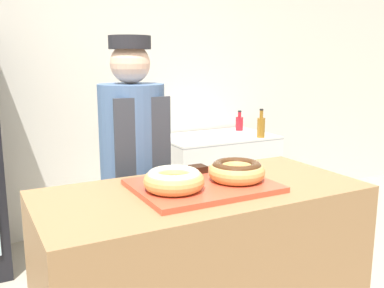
{
  "coord_description": "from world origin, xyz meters",
  "views": [
    {
      "loc": [
        -0.88,
        -1.56,
        1.51
      ],
      "look_at": [
        0.0,
        0.1,
        1.14
      ],
      "focal_mm": 40.0,
      "sensor_mm": 36.0,
      "label": 1
    }
  ],
  "objects_px": {
    "brownie_back_right": "(198,169)",
    "bottle_red": "(239,123)",
    "serving_tray": "(203,186)",
    "brownie_back_left": "(172,172)",
    "bottle_amber": "(261,126)",
    "donut_chocolate_glaze": "(237,170)",
    "baker_person": "(134,178)",
    "chest_freezer": "(217,178)",
    "donut_light_glaze": "(174,179)"
  },
  "relations": [
    {
      "from": "donut_chocolate_glaze",
      "to": "bottle_amber",
      "type": "bearing_deg",
      "value": 49.97
    },
    {
      "from": "serving_tray",
      "to": "brownie_back_left",
      "type": "xyz_separation_m",
      "value": [
        -0.07,
        0.17,
        0.03
      ]
    },
    {
      "from": "brownie_back_right",
      "to": "baker_person",
      "type": "relative_size",
      "value": 0.04
    },
    {
      "from": "serving_tray",
      "to": "brownie_back_left",
      "type": "bearing_deg",
      "value": 112.27
    },
    {
      "from": "brownie_back_right",
      "to": "bottle_red",
      "type": "height_order",
      "value": "bottle_red"
    },
    {
      "from": "donut_light_glaze",
      "to": "chest_freezer",
      "type": "height_order",
      "value": "donut_light_glaze"
    },
    {
      "from": "donut_light_glaze",
      "to": "bottle_red",
      "type": "bearing_deg",
      "value": 49.83
    },
    {
      "from": "serving_tray",
      "to": "bottle_amber",
      "type": "bearing_deg",
      "value": 46.14
    },
    {
      "from": "brownie_back_right",
      "to": "bottle_amber",
      "type": "distance_m",
      "value": 1.91
    },
    {
      "from": "brownie_back_right",
      "to": "baker_person",
      "type": "distance_m",
      "value": 0.5
    },
    {
      "from": "brownie_back_left",
      "to": "chest_freezer",
      "type": "relative_size",
      "value": 0.07
    },
    {
      "from": "brownie_back_right",
      "to": "baker_person",
      "type": "xyz_separation_m",
      "value": [
        -0.16,
        0.46,
        -0.14
      ]
    },
    {
      "from": "donut_light_glaze",
      "to": "baker_person",
      "type": "distance_m",
      "value": 0.68
    },
    {
      "from": "brownie_back_right",
      "to": "bottle_amber",
      "type": "xyz_separation_m",
      "value": [
        1.37,
        1.33,
        -0.08
      ]
    },
    {
      "from": "donut_light_glaze",
      "to": "bottle_red",
      "type": "xyz_separation_m",
      "value": [
        1.64,
        1.94,
        -0.13
      ]
    },
    {
      "from": "serving_tray",
      "to": "baker_person",
      "type": "height_order",
      "value": "baker_person"
    },
    {
      "from": "donut_chocolate_glaze",
      "to": "brownie_back_left",
      "type": "distance_m",
      "value": 0.3
    },
    {
      "from": "serving_tray",
      "to": "donut_light_glaze",
      "type": "xyz_separation_m",
      "value": [
        -0.15,
        -0.03,
        0.06
      ]
    },
    {
      "from": "serving_tray",
      "to": "bottle_red",
      "type": "distance_m",
      "value": 2.42
    },
    {
      "from": "chest_freezer",
      "to": "bottle_amber",
      "type": "height_order",
      "value": "bottle_amber"
    },
    {
      "from": "serving_tray",
      "to": "donut_chocolate_glaze",
      "type": "distance_m",
      "value": 0.17
    },
    {
      "from": "donut_chocolate_glaze",
      "to": "bottle_red",
      "type": "bearing_deg",
      "value": 55.57
    },
    {
      "from": "donut_chocolate_glaze",
      "to": "baker_person",
      "type": "xyz_separation_m",
      "value": [
        -0.24,
        0.66,
        -0.17
      ]
    },
    {
      "from": "bottle_amber",
      "to": "brownie_back_left",
      "type": "bearing_deg",
      "value": -138.65
    },
    {
      "from": "serving_tray",
      "to": "bottle_red",
      "type": "height_order",
      "value": "bottle_red"
    },
    {
      "from": "serving_tray",
      "to": "chest_freezer",
      "type": "relative_size",
      "value": 0.57
    },
    {
      "from": "brownie_back_right",
      "to": "bottle_red",
      "type": "relative_size",
      "value": 0.36
    },
    {
      "from": "donut_light_glaze",
      "to": "bottle_amber",
      "type": "xyz_separation_m",
      "value": [
        1.59,
        1.53,
        -0.11
      ]
    },
    {
      "from": "serving_tray",
      "to": "chest_freezer",
      "type": "distance_m",
      "value": 2.16
    },
    {
      "from": "baker_person",
      "to": "bottle_red",
      "type": "bearing_deg",
      "value": 39.14
    },
    {
      "from": "donut_light_glaze",
      "to": "brownie_back_left",
      "type": "height_order",
      "value": "donut_light_glaze"
    },
    {
      "from": "chest_freezer",
      "to": "donut_chocolate_glaze",
      "type": "bearing_deg",
      "value": -118.83
    },
    {
      "from": "chest_freezer",
      "to": "bottle_red",
      "type": "distance_m",
      "value": 0.62
    },
    {
      "from": "donut_chocolate_glaze",
      "to": "chest_freezer",
      "type": "xyz_separation_m",
      "value": [
        0.98,
        1.78,
        -0.62
      ]
    },
    {
      "from": "brownie_back_left",
      "to": "chest_freezer",
      "type": "xyz_separation_m",
      "value": [
        1.2,
        1.58,
        -0.58
      ]
    },
    {
      "from": "donut_chocolate_glaze",
      "to": "baker_person",
      "type": "bearing_deg",
      "value": 110.25
    },
    {
      "from": "baker_person",
      "to": "chest_freezer",
      "type": "bearing_deg",
      "value": 42.5
    },
    {
      "from": "bottle_red",
      "to": "baker_person",
      "type": "bearing_deg",
      "value": -140.86
    },
    {
      "from": "donut_light_glaze",
      "to": "bottle_red",
      "type": "height_order",
      "value": "donut_light_glaze"
    },
    {
      "from": "serving_tray",
      "to": "brownie_back_right",
      "type": "xyz_separation_m",
      "value": [
        0.07,
        0.17,
        0.03
      ]
    },
    {
      "from": "serving_tray",
      "to": "brownie_back_right",
      "type": "height_order",
      "value": "brownie_back_right"
    },
    {
      "from": "brownie_back_right",
      "to": "donut_chocolate_glaze",
      "type": "bearing_deg",
      "value": -67.33
    },
    {
      "from": "donut_light_glaze",
      "to": "brownie_back_right",
      "type": "xyz_separation_m",
      "value": [
        0.22,
        0.2,
        -0.03
      ]
    },
    {
      "from": "serving_tray",
      "to": "baker_person",
      "type": "bearing_deg",
      "value": 98.12
    },
    {
      "from": "serving_tray",
      "to": "baker_person",
      "type": "distance_m",
      "value": 0.64
    },
    {
      "from": "donut_chocolate_glaze",
      "to": "brownie_back_left",
      "type": "height_order",
      "value": "donut_chocolate_glaze"
    },
    {
      "from": "donut_light_glaze",
      "to": "brownie_back_left",
      "type": "xyz_separation_m",
      "value": [
        0.08,
        0.2,
        -0.03
      ]
    },
    {
      "from": "baker_person",
      "to": "bottle_amber",
      "type": "xyz_separation_m",
      "value": [
        1.53,
        0.87,
        0.06
      ]
    },
    {
      "from": "chest_freezer",
      "to": "bottle_red",
      "type": "relative_size",
      "value": 5.23
    },
    {
      "from": "brownie_back_left",
      "to": "brownie_back_right",
      "type": "distance_m",
      "value": 0.14
    }
  ]
}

